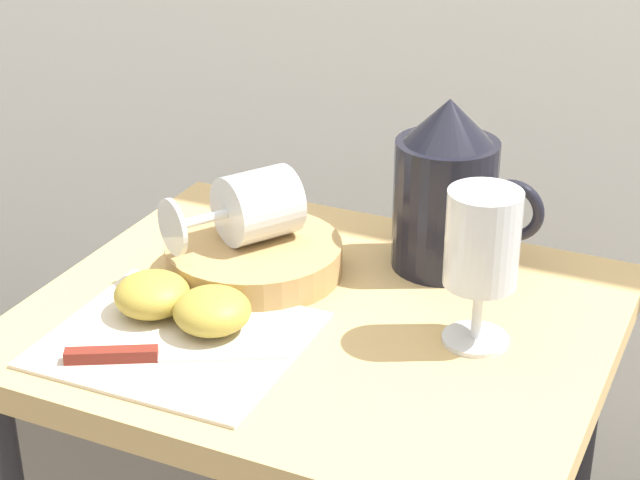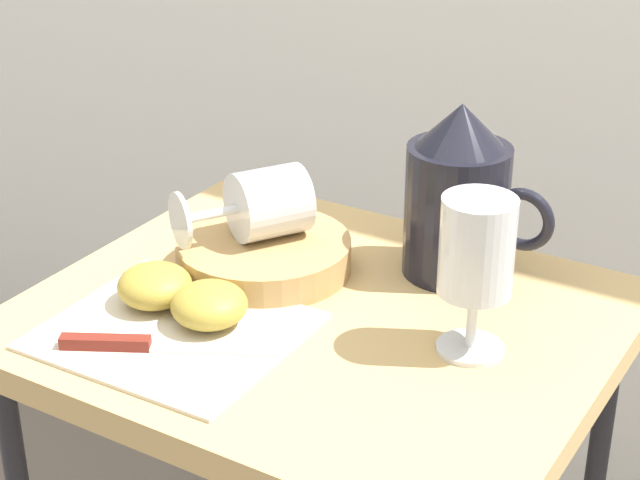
{
  "view_description": "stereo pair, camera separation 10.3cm",
  "coord_description": "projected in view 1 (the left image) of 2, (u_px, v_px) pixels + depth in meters",
  "views": [
    {
      "loc": [
        0.39,
        -0.84,
        1.22
      ],
      "look_at": [
        0.0,
        0.0,
        0.78
      ],
      "focal_mm": 59.8,
      "sensor_mm": 36.0,
      "label": 1
    },
    {
      "loc": [
        0.48,
        -0.79,
        1.22
      ],
      "look_at": [
        0.0,
        0.0,
        0.78
      ],
      "focal_mm": 59.8,
      "sensor_mm": 36.0,
      "label": 2
    }
  ],
  "objects": [
    {
      "name": "linen_napkin",
      "position": [
        177.0,
        339.0,
        1.01
      ],
      "size": [
        0.24,
        0.21,
        0.0
      ],
      "primitive_type": "cube",
      "rotation": [
        0.0,
        0.0,
        0.01
      ],
      "color": "beige",
      "rests_on": "table"
    },
    {
      "name": "wine_glass_tipped_near",
      "position": [
        254.0,
        206.0,
        1.12
      ],
      "size": [
        0.13,
        0.15,
        0.08
      ],
      "color": "silver",
      "rests_on": "basket_tray"
    },
    {
      "name": "pitcher",
      "position": [
        446.0,
        200.0,
        1.13
      ],
      "size": [
        0.16,
        0.11,
        0.19
      ],
      "color": "black",
      "rests_on": "table"
    },
    {
      "name": "wine_glass_upright",
      "position": [
        482.0,
        248.0,
        0.97
      ],
      "size": [
        0.07,
        0.07,
        0.16
      ],
      "color": "silver",
      "rests_on": "table"
    },
    {
      "name": "knife",
      "position": [
        144.0,
        355.0,
        0.98
      ],
      "size": [
        0.19,
        0.11,
        0.01
      ],
      "color": "silver",
      "rests_on": "linen_napkin"
    },
    {
      "name": "apple_half_left",
      "position": [
        152.0,
        294.0,
        1.05
      ],
      "size": [
        0.08,
        0.08,
        0.04
      ],
      "primitive_type": "ellipsoid",
      "color": "#B29938",
      "rests_on": "linen_napkin"
    },
    {
      "name": "basket_tray",
      "position": [
        254.0,
        258.0,
        1.13
      ],
      "size": [
        0.19,
        0.19,
        0.03
      ],
      "primitive_type": "cylinder",
      "color": "tan",
      "rests_on": "table"
    },
    {
      "name": "apple_half_right",
      "position": [
        212.0,
        311.0,
        1.02
      ],
      "size": [
        0.08,
        0.08,
        0.04
      ],
      "primitive_type": "ellipsoid",
      "color": "#B29938",
      "rests_on": "linen_napkin"
    },
    {
      "name": "table",
      "position": [
        320.0,
        371.0,
        1.1
      ],
      "size": [
        0.57,
        0.48,
        0.7
      ],
      "color": "tan",
      "rests_on": "ground_plane"
    }
  ]
}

